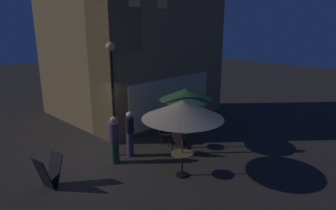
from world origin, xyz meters
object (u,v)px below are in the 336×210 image
object	(u,v)px
cafe_table_1	(182,160)
patron_standing_1	(174,117)
patio_umbrella_0	(186,94)
menu_sandwich_board	(49,172)
patron_standing_0	(130,134)
cafe_table_0	(185,136)
street_lamp_near_corner	(112,80)
patron_standing_2	(114,140)
patio_umbrella_1	(183,110)
cafe_chair_0	(164,130)
cafe_chair_1	(178,141)

from	to	relation	value
cafe_table_1	patron_standing_1	bearing A→B (deg)	47.55
patio_umbrella_0	menu_sandwich_board	bearing A→B (deg)	169.38
cafe_table_1	patron_standing_0	distance (m)	2.35
cafe_table_0	patron_standing_1	xyz separation A→B (m)	(0.54, 1.11, 0.40)
street_lamp_near_corner	cafe_table_1	size ratio (longest dim) A/B	5.25
patron_standing_1	street_lamp_near_corner	bearing A→B (deg)	156.37
street_lamp_near_corner	patron_standing_2	distance (m)	2.06
menu_sandwich_board	patio_umbrella_1	bearing A→B (deg)	-44.53
cafe_table_0	patio_umbrella_1	distance (m)	2.79
patron_standing_0	cafe_table_0	bearing A→B (deg)	-47.33
cafe_table_0	patron_standing_2	size ratio (longest dim) A/B	0.43
patio_umbrella_0	patron_standing_1	bearing A→B (deg)	63.80
patron_standing_2	patio_umbrella_1	bearing A→B (deg)	-25.24
street_lamp_near_corner	patron_standing_0	distance (m)	2.03
patio_umbrella_1	cafe_table_1	bearing A→B (deg)	0.00
patio_umbrella_0	cafe_table_1	bearing A→B (deg)	-141.45
cafe_table_0	patio_umbrella_0	size ratio (longest dim) A/B	0.30
cafe_chair_0	patio_umbrella_1	bearing A→B (deg)	-51.42
cafe_chair_0	patron_standing_2	size ratio (longest dim) A/B	0.59
cafe_table_1	cafe_chair_1	size ratio (longest dim) A/B	0.83
patio_umbrella_0	patron_standing_1	xyz separation A→B (m)	(0.54, 1.11, -1.26)
patron_standing_0	patio_umbrella_0	bearing A→B (deg)	-47.33
menu_sandwich_board	cafe_table_1	size ratio (longest dim) A/B	1.27
patron_standing_0	patron_standing_1	bearing A→B (deg)	-17.90
cafe_table_0	patron_standing_0	distance (m)	2.21
patron_standing_0	patron_standing_2	size ratio (longest dim) A/B	1.00
patio_umbrella_1	patron_standing_0	world-z (taller)	patio_umbrella_1
patio_umbrella_0	patron_standing_2	distance (m)	3.11
street_lamp_near_corner	patio_umbrella_0	xyz separation A→B (m)	(2.30, -1.37, -0.67)
cafe_chair_1	patron_standing_1	xyz separation A→B (m)	(1.28, 1.39, 0.32)
patio_umbrella_0	cafe_chair_0	xyz separation A→B (m)	(-0.29, 0.85, -1.56)
patron_standing_0	patron_standing_1	xyz separation A→B (m)	(2.51, 0.17, 0.02)
menu_sandwich_board	patio_umbrella_1	world-z (taller)	patio_umbrella_1
street_lamp_near_corner	patio_umbrella_0	world-z (taller)	street_lamp_near_corner
cafe_chair_1	patio_umbrella_1	bearing A→B (deg)	-153.66
patio_umbrella_0	patron_standing_0	size ratio (longest dim) A/B	1.40
menu_sandwich_board	patron_standing_2	world-z (taller)	patron_standing_2
cafe_table_0	cafe_chair_1	world-z (taller)	cafe_chair_1
street_lamp_near_corner	menu_sandwich_board	xyz separation A→B (m)	(-2.67, -0.44, -2.30)
patron_standing_2	cafe_table_0	bearing A→B (deg)	23.60
street_lamp_near_corner	cafe_table_0	xyz separation A→B (m)	(2.30, -1.37, -2.32)
cafe_chair_0	patron_standing_0	size ratio (longest dim) A/B	0.59
patron_standing_1	patron_standing_2	size ratio (longest dim) A/B	1.04
cafe_chair_0	cafe_table_1	bearing A→B (deg)	-51.42
patio_umbrella_0	patron_standing_0	bearing A→B (deg)	154.39
patron_standing_0	patron_standing_2	world-z (taller)	patron_standing_0
cafe_table_0	patio_umbrella_0	bearing A→B (deg)	180.00
street_lamp_near_corner	patio_umbrella_0	distance (m)	2.76
cafe_chair_0	street_lamp_near_corner	bearing A→B (deg)	-123.08
patio_umbrella_0	cafe_chair_0	distance (m)	1.80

